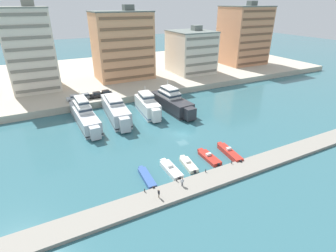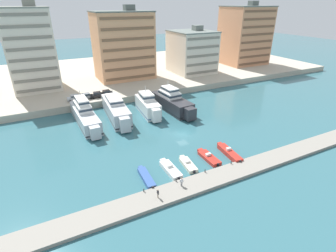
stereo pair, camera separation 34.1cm
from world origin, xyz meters
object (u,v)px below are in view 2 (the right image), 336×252
yacht_silver_far_left (85,115)px  car_grey_left (86,96)px  motorboat_red_center (229,153)px  yacht_white_mid_left (148,106)px  car_silver_far_left (74,98)px  yacht_charcoal_center_left (172,102)px  motorboat_red_center_left (209,157)px  motorboat_white_left (170,169)px  motorboat_cream_mid_left (188,164)px  yacht_silver_left (116,110)px  car_black_center_left (106,93)px  pedestrian_mid_deck (182,181)px  motorboat_blue_far_left (146,178)px  car_black_mid_left (97,95)px  pedestrian_near_edge (158,193)px

yacht_silver_far_left → car_grey_left: yacht_silver_far_left is taller
motorboat_red_center → yacht_white_mid_left: bearing=102.3°
yacht_silver_far_left → car_silver_far_left: 13.57m
yacht_charcoal_center_left → motorboat_red_center_left: 27.68m
motorboat_red_center_left → car_grey_left: bearing=110.5°
yacht_silver_far_left → yacht_charcoal_center_left: bearing=-4.2°
motorboat_white_left → motorboat_red_center: 13.61m
car_silver_far_left → motorboat_cream_mid_left: bearing=-71.7°
yacht_silver_left → motorboat_red_center: bearing=-62.8°
yacht_silver_left → car_black_center_left: bearing=85.9°
motorboat_white_left → motorboat_red_center: bearing=-1.3°
motorboat_cream_mid_left → pedestrian_mid_deck: pedestrian_mid_deck is taller
car_silver_far_left → pedestrian_mid_deck: 48.95m
car_black_center_left → motorboat_red_center: bearing=-71.8°
yacht_white_mid_left → motorboat_red_center_left: yacht_white_mid_left is taller
car_silver_far_left → car_black_center_left: bearing=0.9°
yacht_silver_left → car_black_center_left: 13.67m
motorboat_blue_far_left → car_black_mid_left: car_black_mid_left is taller
yacht_white_mid_left → pedestrian_mid_deck: size_ratio=9.63×
pedestrian_mid_deck → motorboat_white_left: bearing=83.3°
car_grey_left → yacht_silver_far_left: bearing=-102.5°
yacht_silver_far_left → motorboat_cream_mid_left: 32.18m
car_grey_left → yacht_charcoal_center_left: bearing=-35.1°
yacht_charcoal_center_left → car_grey_left: size_ratio=4.68×
yacht_charcoal_center_left → motorboat_cream_mid_left: size_ratio=3.21×
pedestrian_near_edge → car_black_mid_left: bearing=87.8°
yacht_white_mid_left → motorboat_red_center_left: (1.51, -27.71, -2.00)m
yacht_silver_far_left → motorboat_red_center_left: size_ratio=3.14×
motorboat_white_left → motorboat_red_center: motorboat_red_center is taller
yacht_charcoal_center_left → pedestrian_mid_deck: (-15.39, -32.63, -0.89)m
yacht_charcoal_center_left → motorboat_blue_far_left: 33.92m
yacht_silver_far_left → pedestrian_near_edge: yacht_silver_far_left is taller
motorboat_blue_far_left → motorboat_red_center_left: size_ratio=1.04×
motorboat_red_center → car_silver_far_left: 49.18m
car_black_mid_left → car_silver_far_left: bearing=177.7°
car_silver_far_left → pedestrian_mid_deck: size_ratio=2.60×
yacht_silver_far_left → pedestrian_mid_deck: size_ratio=13.44×
yacht_silver_left → car_silver_far_left: 16.03m
car_black_mid_left → yacht_charcoal_center_left: bearing=-39.5°
yacht_silver_left → motorboat_red_center_left: yacht_silver_left is taller
yacht_silver_left → car_silver_far_left: bearing=122.8°
motorboat_blue_far_left → car_silver_far_left: 43.27m
motorboat_red_center → car_black_center_left: bearing=108.2°
yacht_white_mid_left → pedestrian_mid_deck: bearing=-103.5°
motorboat_cream_mid_left → car_black_mid_left: bearing=99.9°
car_silver_far_left → pedestrian_near_edge: size_ratio=2.58×
pedestrian_mid_deck → car_silver_far_left: bearing=101.3°
motorboat_red_center_left → pedestrian_mid_deck: 11.15m
pedestrian_mid_deck → yacht_charcoal_center_left: bearing=64.7°
motorboat_blue_far_left → yacht_silver_left: bearing=83.4°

